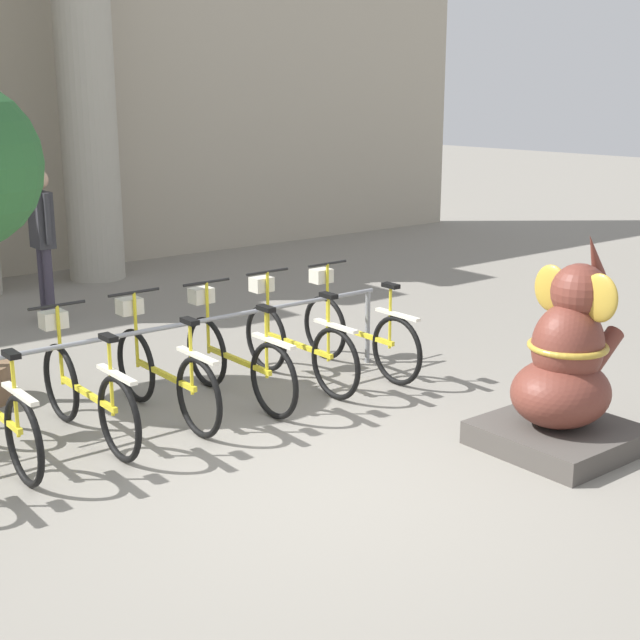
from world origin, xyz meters
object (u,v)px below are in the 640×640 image
bicycle_4 (86,390)px  bicycle_8 (357,331)px  bicycle_5 (163,372)px  elephant_statue (565,377)px  bicycle_7 (296,342)px  bicycle_6 (236,357)px  person_pedestrian (42,230)px

bicycle_4 → bicycle_8: same height
bicycle_5 → elephant_statue: bearing=-50.0°
bicycle_4 → bicycle_7: size_ratio=1.00×
bicycle_4 → elephant_statue: (2.81, -2.45, 0.16)m
bicycle_6 → bicycle_7: (0.71, 0.05, 0.00)m
bicycle_4 → person_pedestrian: person_pedestrian is taller
bicycle_6 → bicycle_4: bearing=-179.4°
bicycle_7 → bicycle_6: bearing=-175.9°
bicycle_6 → elephant_statue: bearing=-60.7°
bicycle_8 → person_pedestrian: 4.21m
bicycle_4 → elephant_statue: 3.73m
bicycle_8 → bicycle_4: bearing=-179.5°
person_pedestrian → bicycle_8: bearing=-67.1°
bicycle_6 → person_pedestrian: bearing=92.8°
bicycle_5 → bicycle_7: (1.42, 0.02, 0.00)m
bicycle_4 → bicycle_7: 2.13m
bicycle_7 → person_pedestrian: person_pedestrian is taller
bicycle_6 → bicycle_8: size_ratio=1.00×
bicycle_6 → person_pedestrian: (-0.19, 3.84, 0.69)m
bicycle_6 → bicycle_7: bearing=4.1°
bicycle_5 → bicycle_6: size_ratio=1.00×
bicycle_4 → bicycle_8: (2.84, 0.03, 0.00)m
bicycle_5 → bicycle_7: bearing=0.9°
bicycle_5 → bicycle_7: size_ratio=1.00×
bicycle_4 → person_pedestrian: (1.23, 3.85, 0.69)m
elephant_statue → person_pedestrian: size_ratio=0.93×
bicycle_5 → bicycle_6: same height
bicycle_4 → bicycle_8: bearing=0.5°
bicycle_5 → elephant_statue: size_ratio=1.04×
bicycle_4 → bicycle_5: 0.71m
bicycle_4 → bicycle_5: same height
bicycle_5 → bicycle_6: 0.71m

